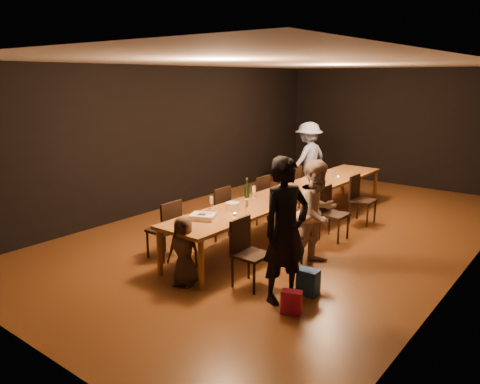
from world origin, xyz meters
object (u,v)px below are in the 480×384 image
Objects in this scene: chair_right_3 at (363,200)px; man_blue at (308,159)px; chair_left_0 at (164,229)px; chair_left_2 at (255,198)px; child at (184,251)px; chair_left_1 at (214,212)px; champagne_bottle at (247,188)px; chair_left_3 at (288,187)px; chair_right_2 at (334,214)px; birthday_cake at (203,217)px; chair_right_0 at (251,254)px; table at (293,193)px; chair_right_1 at (298,231)px; plate_stack at (233,206)px; woman_birthday at (286,230)px; ice_bucket at (321,178)px; woman_tan at (317,213)px.

man_blue is at bearing -123.97° from chair_right_3.
chair_left_2 is at bearing 0.00° from chair_left_0.
child is at bearing -161.90° from chair_left_2.
child is at bearing -150.98° from chair_left_1.
chair_right_3 is 2.48m from champagne_bottle.
chair_left_3 is (-1.70, 0.00, 0.00)m from chair_right_3.
chair_right_2 reaches higher than birthday_cake.
birthday_cake is (0.76, 0.08, 0.32)m from chair_left_0.
chair_left_2 is at bearing -144.69° from chair_right_0.
chair_left_0 is at bearing -180.00° from chair_left_1.
table is at bearing -144.69° from chair_left_3.
chair_right_2 is at bearing 47.05° from man_blue.
chair_left_3 is at bearing -90.00° from chair_right_3.
plate_stack is (-0.91, -0.47, 0.34)m from chair_right_1.
woman_birthday is at bearing -28.12° from birthday_cake.
woman_birthday is (2.26, -3.64, 0.46)m from chair_left_3.
chair_left_3 is at bearing 161.73° from ice_bucket.
chair_left_2 is 2.17× the size of birthday_cake.
chair_left_1 is 2.40m from chair_left_3.
ice_bucket is at bearing -108.27° from chair_left_3.
plate_stack is 0.61× the size of champagne_bottle.
chair_left_0 is 0.53× the size of man_blue.
woman_tan reaches higher than chair_left_0.
chair_right_3 is at bearing 180.00° from chair_right_0.
chair_right_2 is 1.26m from woman_tan.
woman_tan is (0.30, -1.18, 0.34)m from chair_right_2.
chair_left_1 reaches higher than plate_stack.
chair_right_2 reaches higher than table.
child is at bearing -10.25° from chair_right_3.
table is at bearing -90.00° from chair_right_2.
chair_left_2 is 2.47m from birthday_cake.
chair_right_0 is at bearing -70.50° from table.
chair_left_0 reaches higher than plate_stack.
man_blue reaches higher than child.
chair_left_1 is 0.98m from plate_stack.
table is 2.56m from chair_right_0.
chair_left_2 is 2.35m from woman_tan.
ice_bucket is (0.93, 3.29, 0.39)m from chair_left_0.
chair_right_0 is 3.98m from chair_left_3.
chair_right_0 is at bearing -0.00° from chair_right_2.
ice_bucket is (-0.77, 3.29, 0.39)m from chair_right_0.
chair_left_0 is at bearing -25.28° from chair_right_3.
chair_right_0 is 1.00× the size of chair_right_2.
birthday_cake is at bearing 92.58° from child.
ice_bucket is at bearing -68.24° from chair_right_3.
chair_left_3 is (0.00, 2.40, 0.00)m from chair_left_1.
chair_right_3 is at bearing 54.69° from table.
child reaches higher than birthday_cake.
child is (-0.75, -2.92, 0.02)m from chair_right_2.
chair_right_0 is 0.99m from birthday_cake.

